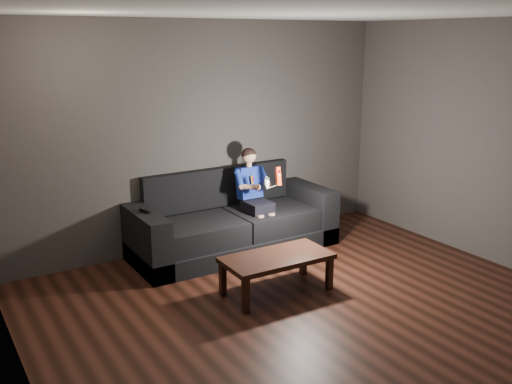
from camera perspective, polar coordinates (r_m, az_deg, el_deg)
floor at (r=5.31m, az=7.65°, el=-12.94°), size 5.00×5.00×0.00m
back_wall at (r=6.88m, az=-5.26°, el=5.62°), size 5.00×0.04×2.70m
left_wall at (r=3.79m, az=-22.31°, el=-3.53°), size 0.04×5.00×2.70m
ceiling at (r=4.69m, az=8.87°, el=17.59°), size 5.00×5.00×0.02m
sofa at (r=6.88m, az=-2.57°, el=-3.27°), size 2.45×1.06×0.95m
child at (r=6.82m, az=-0.25°, el=0.45°), size 0.43×0.52×1.05m
wii_remote_red at (r=6.48m, az=2.24°, el=1.59°), size 0.06×0.08×0.22m
nunchuk_white at (r=6.42m, az=1.08°, el=0.97°), size 0.08×0.10×0.14m
wii_remote_black at (r=6.25m, az=-11.06°, el=-1.88°), size 0.08×0.17×0.03m
coffee_table at (r=5.72m, az=2.10°, el=-6.87°), size 1.10×0.56×0.40m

